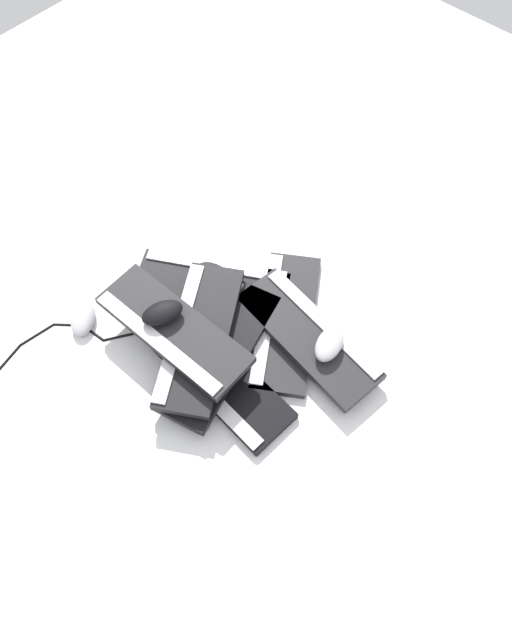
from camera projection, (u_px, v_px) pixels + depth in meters
name	position (u px, v px, depth m)	size (l,w,h in m)	color
ground_plane	(262.00, 312.00, 1.63)	(3.20, 3.20, 0.00)	white
keyboard_0	(212.00, 283.00, 1.66)	(0.46, 0.35, 0.03)	black
keyboard_1	(218.00, 378.00, 1.51)	(0.45, 0.18, 0.03)	black
keyboard_2	(286.00, 321.00, 1.60)	(0.37, 0.45, 0.03)	#232326
keyboard_3	(219.00, 351.00, 1.52)	(0.26, 0.46, 0.03)	black
keyboard_4	(199.00, 336.00, 1.51)	(0.36, 0.45, 0.03)	black
keyboard_5	(173.00, 330.00, 1.48)	(0.44, 0.16, 0.03)	#232326
keyboard_6	(309.00, 336.00, 1.54)	(0.46, 0.21, 0.03)	#232326
mouse_0	(329.00, 344.00, 1.49)	(0.11, 0.07, 0.04)	#B7B7BC
mouse_1	(162.00, 313.00, 1.47)	(0.11, 0.07, 0.04)	black
mouse_2	(213.00, 274.00, 1.63)	(0.11, 0.07, 0.04)	black
mouse_3	(83.00, 319.00, 1.59)	(0.11, 0.07, 0.04)	#B7B7BC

